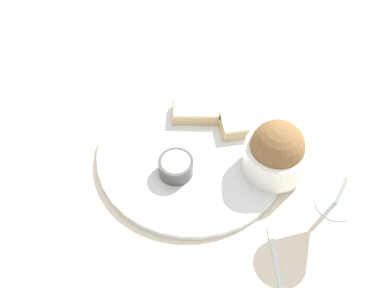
{
  "coord_description": "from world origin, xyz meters",
  "views": [
    {
      "loc": [
        0.16,
        -0.51,
        0.72
      ],
      "look_at": [
        0.0,
        0.0,
        0.03
      ],
      "focal_mm": 45.0,
      "sensor_mm": 36.0,
      "label": 1
    }
  ],
  "objects": [
    {
      "name": "cheese_toast_far",
      "position": [
        -0.02,
        0.08,
        0.03
      ],
      "size": [
        0.1,
        0.08,
        0.03
      ],
      "color": "#D1B27F",
      "rests_on": "dinner_plate"
    },
    {
      "name": "wine_glass",
      "position": [
        0.27,
        -0.02,
        0.12
      ],
      "size": [
        0.09,
        0.09,
        0.17
      ],
      "color": "silver",
      "rests_on": "ground_plane"
    },
    {
      "name": "ground_plane",
      "position": [
        0.0,
        0.0,
        0.0
      ],
      "size": [
        4.0,
        4.0,
        0.0
      ],
      "primitive_type": "plane",
      "color": "beige"
    },
    {
      "name": "sauce_ramekin",
      "position": [
        -0.01,
        -0.05,
        0.03
      ],
      "size": [
        0.06,
        0.06,
        0.03
      ],
      "color": "#4C4C4C",
      "rests_on": "dinner_plate"
    },
    {
      "name": "cheese_toast_near",
      "position": [
        0.08,
        0.08,
        0.03
      ],
      "size": [
        0.11,
        0.09,
        0.03
      ],
      "color": "#D1B27F",
      "rests_on": "dinner_plate"
    },
    {
      "name": "fork",
      "position": [
        0.21,
        -0.2,
        0.0
      ],
      "size": [
        0.08,
        0.19,
        0.01
      ],
      "color": "silver",
      "rests_on": "ground_plane"
    },
    {
      "name": "salad_bowl",
      "position": [
        0.15,
        0.01,
        0.06
      ],
      "size": [
        0.11,
        0.11,
        0.11
      ],
      "color": "white",
      "rests_on": "dinner_plate"
    },
    {
      "name": "dinner_plate",
      "position": [
        0.0,
        0.0,
        0.01
      ],
      "size": [
        0.35,
        0.35,
        0.01
      ],
      "color": "silver",
      "rests_on": "ground_plane"
    }
  ]
}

